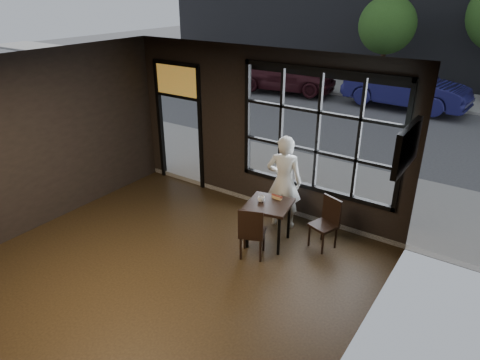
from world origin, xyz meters
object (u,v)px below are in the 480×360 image
Objects in this scene: man at (284,182)px; chair_near at (253,231)px; cafe_table at (268,223)px; navy_car at (406,87)px.

chair_near is at bearing 75.27° from man.
navy_car reaches higher than cafe_table.
chair_near is (-0.02, -0.48, 0.08)m from cafe_table.
navy_car is at bearing -109.76° from chair_near.
cafe_table is 0.83× the size of chair_near.
man is 9.79m from navy_car.
navy_car is at bearing 81.31° from cafe_table.
chair_near reaches higher than cafe_table.
man is 0.41× the size of navy_car.
man is (-0.10, 0.70, 0.50)m from cafe_table.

